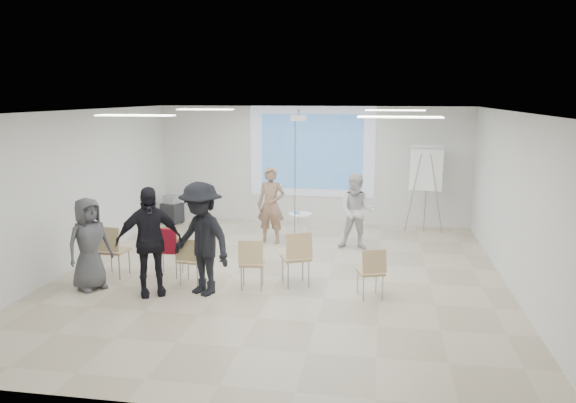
% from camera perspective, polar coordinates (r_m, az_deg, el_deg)
% --- Properties ---
extents(floor, '(8.00, 9.00, 0.10)m').
position_cam_1_polar(floor, '(10.42, -0.74, -7.86)').
color(floor, beige).
rests_on(floor, ground).
extents(ceiling, '(8.00, 9.00, 0.10)m').
position_cam_1_polar(ceiling, '(9.87, -0.78, 9.45)').
color(ceiling, white).
rests_on(ceiling, wall_back).
extents(wall_back, '(8.00, 0.10, 3.00)m').
position_cam_1_polar(wall_back, '(14.48, 2.46, 3.72)').
color(wall_back, silver).
rests_on(wall_back, floor).
extents(wall_left, '(0.10, 9.00, 3.00)m').
position_cam_1_polar(wall_left, '(11.46, -21.12, 1.12)').
color(wall_left, silver).
rests_on(wall_left, floor).
extents(wall_right, '(0.10, 9.00, 3.00)m').
position_cam_1_polar(wall_right, '(10.13, 22.40, -0.16)').
color(wall_right, silver).
rests_on(wall_right, floor).
extents(projection_halo, '(3.20, 0.01, 2.30)m').
position_cam_1_polar(projection_halo, '(14.37, 2.44, 5.08)').
color(projection_halo, silver).
rests_on(projection_halo, wall_back).
extents(projection_image, '(2.60, 0.01, 1.90)m').
position_cam_1_polar(projection_image, '(14.36, 2.43, 5.07)').
color(projection_image, '#3674B9').
rests_on(projection_image, wall_back).
extents(pedestal_table, '(0.62, 0.62, 0.66)m').
position_cam_1_polar(pedestal_table, '(12.72, 1.22, -2.44)').
color(pedestal_table, silver).
rests_on(pedestal_table, floor).
extents(player_left, '(0.73, 0.52, 1.94)m').
position_cam_1_polar(player_left, '(12.49, -1.74, 0.13)').
color(player_left, '#9B765F').
rests_on(player_left, floor).
extents(player_right, '(0.91, 0.74, 1.82)m').
position_cam_1_polar(player_right, '(12.09, 7.01, -0.61)').
color(player_right, white).
rests_on(player_right, floor).
extents(controller_left, '(0.04, 0.11, 0.04)m').
position_cam_1_polar(controller_left, '(12.65, -0.73, 1.68)').
color(controller_left, white).
rests_on(controller_left, player_left).
extents(controller_right, '(0.04, 0.12, 0.04)m').
position_cam_1_polar(controller_right, '(12.29, 6.26, 1.10)').
color(controller_right, white).
rests_on(controller_right, player_right).
extents(chair_far_left, '(0.48, 0.51, 0.97)m').
position_cam_1_polar(chair_far_left, '(10.65, -17.46, -4.45)').
color(chair_far_left, tan).
rests_on(chair_far_left, floor).
extents(chair_left_mid, '(0.48, 0.52, 0.98)m').
position_cam_1_polar(chair_left_mid, '(10.42, -12.15, -4.49)').
color(chair_left_mid, tan).
rests_on(chair_left_mid, floor).
extents(chair_left_inner, '(0.43, 0.46, 0.84)m').
position_cam_1_polar(chair_left_inner, '(9.96, -9.89, -5.60)').
color(chair_left_inner, tan).
rests_on(chair_left_inner, floor).
extents(chair_center, '(0.47, 0.50, 0.89)m').
position_cam_1_polar(chair_center, '(9.59, -3.73, -5.95)').
color(chair_center, tan).
rests_on(chair_center, floor).
extents(chair_right_inner, '(0.62, 0.64, 0.98)m').
position_cam_1_polar(chair_right_inner, '(9.71, 0.92, -5.37)').
color(chair_right_inner, tan).
rests_on(chair_right_inner, floor).
extents(chair_right_far, '(0.52, 0.54, 0.85)m').
position_cam_1_polar(chair_right_far, '(9.26, 8.52, -6.78)').
color(chair_right_far, tan).
rests_on(chair_right_far, floor).
extents(red_jacket, '(0.48, 0.13, 0.45)m').
position_cam_1_polar(red_jacket, '(10.27, -12.48, -3.92)').
color(red_jacket, maroon).
rests_on(red_jacket, chair_left_mid).
extents(laptop, '(0.33, 0.25, 0.02)m').
position_cam_1_polar(laptop, '(10.06, -9.67, -5.71)').
color(laptop, black).
rests_on(laptop, chair_left_inner).
extents(audience_left, '(1.42, 1.24, 2.09)m').
position_cam_1_polar(audience_left, '(9.49, -13.98, -3.16)').
color(audience_left, black).
rests_on(audience_left, floor).
extents(audience_mid, '(1.58, 1.35, 2.15)m').
position_cam_1_polar(audience_mid, '(9.34, -8.81, -3.01)').
color(audience_mid, black).
rests_on(audience_mid, floor).
extents(audience_outer, '(0.96, 1.04, 1.78)m').
position_cam_1_polar(audience_outer, '(10.09, -19.59, -3.55)').
color(audience_outer, '#505155').
rests_on(audience_outer, floor).
extents(flipchart_easel, '(0.90, 0.69, 2.10)m').
position_cam_1_polar(flipchart_easel, '(13.70, 13.87, 3.22)').
color(flipchart_easel, '#92959A').
rests_on(flipchart_easel, floor).
extents(av_cart, '(0.60, 0.54, 0.73)m').
position_cam_1_polar(av_cart, '(14.83, -11.68, -0.88)').
color(av_cart, black).
rests_on(av_cart, floor).
extents(ceiling_projector, '(0.30, 0.25, 3.00)m').
position_cam_1_polar(ceiling_projector, '(11.34, 1.08, 7.80)').
color(ceiling_projector, white).
rests_on(ceiling_projector, ceiling).
extents(fluor_panel_nw, '(1.20, 0.30, 0.02)m').
position_cam_1_polar(fluor_panel_nw, '(12.30, -8.40, 9.23)').
color(fluor_panel_nw, white).
rests_on(fluor_panel_nw, ceiling).
extents(fluor_panel_ne, '(1.20, 0.30, 0.02)m').
position_cam_1_polar(fluor_panel_ne, '(11.71, 10.82, 9.08)').
color(fluor_panel_ne, white).
rests_on(fluor_panel_ne, ceiling).
extents(fluor_panel_sw, '(1.20, 0.30, 0.02)m').
position_cam_1_polar(fluor_panel_sw, '(9.03, -15.27, 8.44)').
color(fluor_panel_sw, white).
rests_on(fluor_panel_sw, ceiling).
extents(fluor_panel_se, '(1.20, 0.30, 0.02)m').
position_cam_1_polar(fluor_panel_se, '(8.22, 11.29, 8.41)').
color(fluor_panel_se, white).
rests_on(fluor_panel_se, ceiling).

